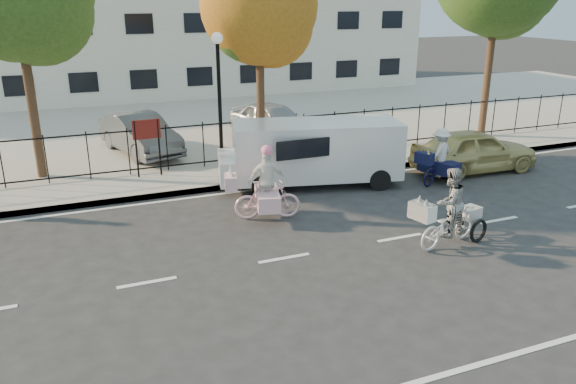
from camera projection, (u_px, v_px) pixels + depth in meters
name	position (u px, v px, depth m)	size (l,w,h in m)	color
ground	(284.00, 258.00, 12.45)	(120.00, 120.00, 0.00)	#333334
road_markings	(284.00, 258.00, 12.44)	(60.00, 9.52, 0.01)	silver
curb	(222.00, 188.00, 16.84)	(60.00, 0.10, 0.15)	#A8A399
sidewalk	(213.00, 178.00, 17.76)	(60.00, 2.20, 0.15)	#A8A399
parking_lot	(163.00, 123.00, 25.55)	(60.00, 15.60, 0.15)	#A8A399
iron_fence	(203.00, 144.00, 18.45)	(58.00, 0.06, 1.50)	black
building	(129.00, 41.00, 33.34)	(34.00, 10.00, 6.00)	silver
lamppost	(219.00, 77.00, 17.55)	(0.36, 0.36, 4.33)	black
street_sign	(147.00, 137.00, 17.28)	(0.85, 0.06, 1.80)	black
zebra_trike	(449.00, 216.00, 12.92)	(2.19, 1.20, 1.87)	white
unicorn_bike	(266.00, 192.00, 14.46)	(2.01, 1.44, 1.98)	#FEC1C5
bull_bike	(439.00, 162.00, 17.29)	(1.91, 1.36, 1.73)	black
white_van	(313.00, 151.00, 17.01)	(5.82, 2.96, 1.95)	white
gold_sedan	(474.00, 150.00, 18.46)	(1.70, 4.22, 1.44)	tan
lot_car_c	(140.00, 134.00, 20.06)	(1.49, 4.27, 1.41)	#505458
lot_car_d	(273.00, 120.00, 22.27)	(1.67, 4.15, 1.41)	#9DA0A4
tree_mid	(263.00, 11.00, 18.67)	(3.92, 3.92, 7.19)	#442D1D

